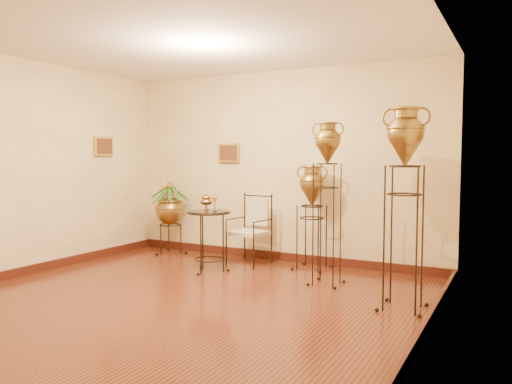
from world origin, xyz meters
The scene contains 8 objects.
ground centered at (0.00, 0.00, 0.00)m, with size 5.00×5.00×0.00m, color #5A2D15.
room_shell centered at (-0.01, 0.01, 1.73)m, with size 5.02×5.02×2.81m.
amphora_tall centered at (1.13, 1.46, 1.01)m, with size 0.45×0.45×1.97m.
amphora_mid centered at (2.15, 0.88, 1.04)m, with size 0.57×0.57×2.05m.
amphora_short centered at (0.66, 2.15, 0.72)m, with size 0.55×0.55×1.45m.
planter_urn centered at (-1.76, 2.15, 0.74)m, with size 0.88×0.88×1.33m.
armchair centered at (-0.24, 2.01, 0.50)m, with size 0.61×0.58×0.99m.
side_table centered at (-0.50, 1.36, 0.43)m, with size 0.67×0.67×1.03m.
Camera 1 is at (3.18, -4.18, 1.53)m, focal length 35.00 mm.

